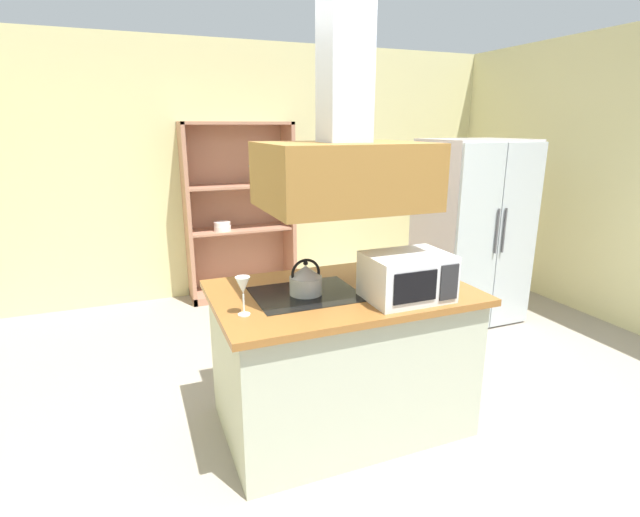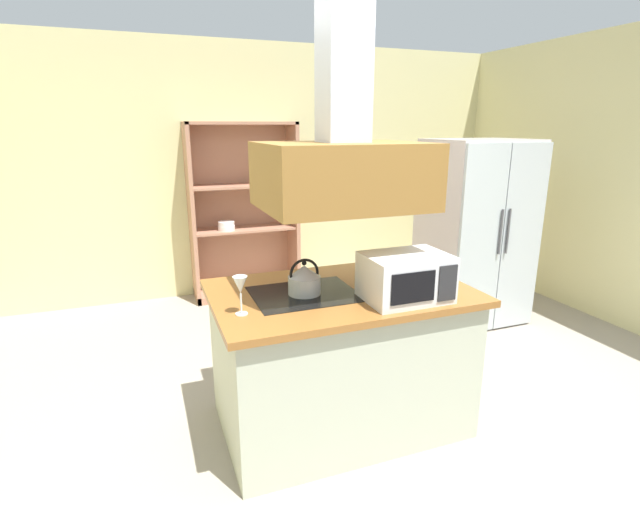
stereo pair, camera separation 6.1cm
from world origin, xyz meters
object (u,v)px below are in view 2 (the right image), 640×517
refrigerator (475,232)px  microwave (406,277)px  kettle (304,279)px  wine_glass_on_counter (240,287)px  dish_cabinet (243,221)px  cutting_board (397,276)px

refrigerator → microwave: (-1.61, -1.43, 0.17)m
kettle → wine_glass_on_counter: kettle is taller
microwave → wine_glass_on_counter: microwave is taller
refrigerator → microwave: size_ratio=3.75×
dish_cabinet → kettle: size_ratio=8.92×
dish_cabinet → cutting_board: dish_cabinet is taller
dish_cabinet → kettle: bearing=-94.2°
dish_cabinet → cutting_board: size_ratio=5.53×
dish_cabinet → microwave: (0.31, -2.91, 0.20)m
dish_cabinet → kettle: dish_cabinet is taller
microwave → wine_glass_on_counter: bearing=173.5°
kettle → refrigerator: bearing=28.7°
refrigerator → cutting_board: bearing=-143.8°
microwave → wine_glass_on_counter: 0.91m
kettle → dish_cabinet: bearing=85.8°
dish_cabinet → wine_glass_on_counter: 2.88m
refrigerator → wine_glass_on_counter: (-2.51, -1.33, 0.19)m
dish_cabinet → kettle: (-0.19, -2.63, 0.16)m
dish_cabinet → microwave: bearing=-84.0°
microwave → refrigerator: bearing=41.6°
refrigerator → cutting_board: (-1.45, -1.06, 0.05)m
kettle → microwave: size_ratio=0.46×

